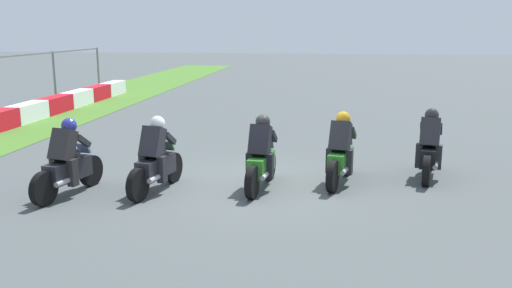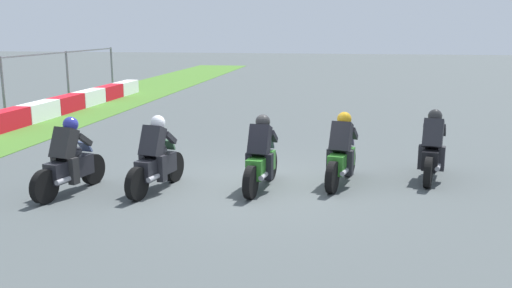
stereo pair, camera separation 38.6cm
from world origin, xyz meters
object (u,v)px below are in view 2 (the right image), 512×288
rider_lane_b (342,155)px  rider_lane_e (69,162)px  rider_lane_d (156,160)px  rider_lane_a (432,151)px  rider_lane_c (261,159)px

rider_lane_b → rider_lane_e: size_ratio=1.00×
rider_lane_d → rider_lane_b: bearing=-62.0°
rider_lane_a → rider_lane_b: size_ratio=1.00×
rider_lane_b → rider_lane_e: bearing=119.7°
rider_lane_c → rider_lane_a: bearing=-62.2°
rider_lane_d → rider_lane_e: 1.68m
rider_lane_b → rider_lane_c: (-0.60, 1.60, 0.00)m
rider_lane_b → rider_lane_c: same height
rider_lane_c → rider_lane_d: size_ratio=1.01×
rider_lane_b → rider_lane_c: size_ratio=0.99×
rider_lane_a → rider_lane_e: (-2.22, 7.18, 0.00)m
rider_lane_d → rider_lane_c: bearing=-65.5°
rider_lane_a → rider_lane_d: same height
rider_lane_d → rider_lane_e: size_ratio=1.00×
rider_lane_c → rider_lane_e: bearing=111.7°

